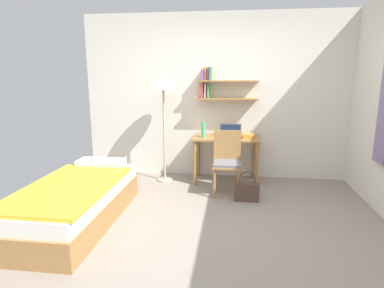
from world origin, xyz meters
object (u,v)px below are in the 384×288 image
Objects in this scene: desk at (226,146)px; water_bottle at (203,130)px; standing_lamp at (163,88)px; handbag at (247,191)px; desk_chair at (227,160)px; laptop at (230,134)px; book_stack at (249,136)px; bed at (76,202)px.

desk is 4.27× the size of water_bottle.
standing_lamp reaches higher than handbag.
standing_lamp is at bearing -175.08° from desk.
laptop is (0.03, 0.51, 0.28)m from desk_chair.
water_bottle is (-0.38, 0.42, 0.35)m from desk_chair.
desk_chair is at bearing -122.50° from book_stack.
standing_lamp reaches higher than desk_chair.
bed is at bearing -113.83° from standing_lamp.
desk_chair is (0.03, -0.49, -0.10)m from desk.
desk_chair is 0.53× the size of standing_lamp.
laptop is 0.81× the size of handbag.
desk is 0.94m from handbag.
book_stack is at bearing 39.50° from bed.
desk is 4.41× the size of book_stack.
desk_chair reaches higher than handbag.
bed is 5.68× the size of laptop.
book_stack is at bearing 87.45° from handbag.
handbag is at bearing -28.68° from standing_lamp.
desk_chair is at bearing 134.68° from handbag.
laptop is (1.02, 0.10, -0.70)m from standing_lamp.
laptop is at bearing 13.40° from water_bottle.
laptop is at bearing 173.91° from book_stack.
handbag is at bearing -92.55° from book_stack.
desk is at bearing 93.38° from desk_chair.
standing_lamp is at bearing 66.17° from bed.
book_stack reaches higher than bed.
water_bottle reaches higher than bed.
water_bottle is (-0.41, -0.10, 0.07)m from laptop.
bed is at bearing -140.50° from book_stack.
handbag is (0.30, -0.77, -0.44)m from desk.
desk is 0.38m from book_stack.
desk is at bearing 12.48° from water_bottle.
laptop reaches higher than book_stack.
laptop is 0.28m from book_stack.
water_bottle reaches higher than desk_chair.
standing_lamp is 4.96× the size of laptop.
handbag is at bearing -46.86° from water_bottle.
standing_lamp is at bearing -174.23° from laptop.
laptop reaches higher than desk_chair.
water_bottle is at bearing 50.36° from bed.
handbag is (1.26, -0.69, -1.32)m from standing_lamp.
handbag is (1.95, 0.87, -0.10)m from bed.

